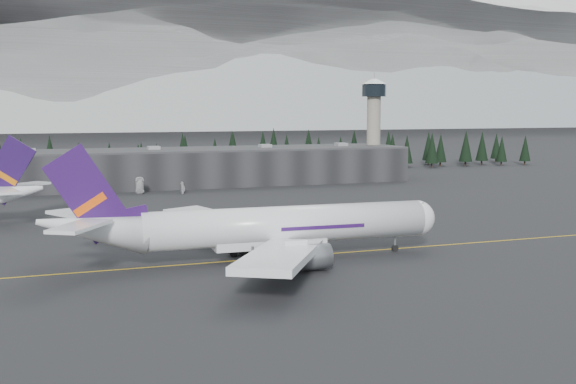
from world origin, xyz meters
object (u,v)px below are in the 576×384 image
object	(u,v)px
terminal	(183,167)
control_tower	(374,117)
jet_main	(253,227)
gse_vehicle_a	(140,192)
gse_vehicle_b	(183,192)

from	to	relation	value
terminal	control_tower	bearing A→B (deg)	2.29
terminal	jet_main	world-z (taller)	jet_main
jet_main	gse_vehicle_a	xyz separation A→B (m)	(-3.20, 107.18, -5.16)
jet_main	gse_vehicle_b	distance (m)	103.37
jet_main	gse_vehicle_a	distance (m)	107.35
terminal	jet_main	size ratio (longest dim) A/B	2.24
control_tower	gse_vehicle_a	distance (m)	98.82
jet_main	terminal	bearing A→B (deg)	85.70
control_tower	gse_vehicle_b	world-z (taller)	control_tower
terminal	jet_main	bearing A→B (deg)	-96.67
gse_vehicle_a	jet_main	bearing A→B (deg)	-85.15
jet_main	gse_vehicle_a	size ratio (longest dim) A/B	13.34
gse_vehicle_a	terminal	bearing A→B (deg)	52.15
gse_vehicle_b	jet_main	bearing A→B (deg)	0.31
terminal	gse_vehicle_b	xyz separation A→B (m)	(-5.46, -25.29, -5.64)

